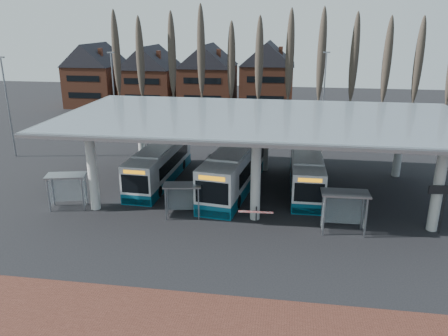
# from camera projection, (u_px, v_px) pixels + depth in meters

# --- Properties ---
(ground) EXTENTS (140.00, 140.00, 0.00)m
(ground) POSITION_uv_depth(u_px,v_px,m) (252.00, 234.00, 28.93)
(ground) COLOR black
(ground) RESTS_ON ground
(station_canopy) EXTENTS (32.00, 16.00, 6.34)m
(station_canopy) POSITION_uv_depth(u_px,v_px,m) (262.00, 124.00, 34.62)
(station_canopy) COLOR beige
(station_canopy) RESTS_ON ground
(poplar_row) EXTENTS (45.10, 1.10, 14.50)m
(poplar_row) POSITION_uv_depth(u_px,v_px,m) (275.00, 59.00, 57.06)
(poplar_row) COLOR #473D33
(poplar_row) RESTS_ON ground
(townhouse_row) EXTENTS (36.80, 10.30, 12.25)m
(townhouse_row) POSITION_uv_depth(u_px,v_px,m) (179.00, 70.00, 70.49)
(townhouse_row) COLOR brown
(townhouse_row) RESTS_ON ground
(lamp_post_a) EXTENTS (0.80, 0.16, 10.17)m
(lamp_post_a) POSITION_uv_depth(u_px,v_px,m) (114.00, 95.00, 50.37)
(lamp_post_a) COLOR slate
(lamp_post_a) RESTS_ON ground
(lamp_post_b) EXTENTS (0.80, 0.16, 10.17)m
(lamp_post_b) POSITION_uv_depth(u_px,v_px,m) (324.00, 94.00, 50.76)
(lamp_post_b) COLOR slate
(lamp_post_b) RESTS_ON ground
(lamp_post_d) EXTENTS (0.80, 0.16, 10.17)m
(lamp_post_d) POSITION_uv_depth(u_px,v_px,m) (8.00, 106.00, 44.00)
(lamp_post_d) COLOR slate
(lamp_post_d) RESTS_ON ground
(bus_0) EXTENTS (2.92, 11.62, 3.20)m
(bus_0) POSITION_uv_depth(u_px,v_px,m) (160.00, 164.00, 38.35)
(bus_0) COLOR silver
(bus_0) RESTS_ON ground
(bus_1) EXTENTS (4.52, 13.27, 3.62)m
(bus_1) POSITION_uv_depth(u_px,v_px,m) (236.00, 168.00, 36.65)
(bus_1) COLOR silver
(bus_1) RESTS_ON ground
(bus_2) EXTENTS (2.58, 11.50, 3.19)m
(bus_2) POSITION_uv_depth(u_px,v_px,m) (306.00, 170.00, 36.76)
(bus_2) COLOR silver
(bus_2) RESTS_ON ground
(shelter_0) EXTENTS (3.12, 2.06, 2.66)m
(shelter_0) POSITION_uv_depth(u_px,v_px,m) (67.00, 183.00, 32.61)
(shelter_0) COLOR gray
(shelter_0) RESTS_ON ground
(shelter_1) EXTENTS (2.87, 1.77, 2.49)m
(shelter_1) POSITION_uv_depth(u_px,v_px,m) (183.00, 193.00, 31.11)
(shelter_1) COLOR gray
(shelter_1) RESTS_ON ground
(shelter_2) EXTENTS (3.12, 1.61, 2.86)m
(shelter_2) POSITION_uv_depth(u_px,v_px,m) (344.00, 202.00, 28.74)
(shelter_2) COLOR gray
(shelter_2) RESTS_ON ground
(info_sign_0) EXTENTS (2.27, 0.40, 3.38)m
(info_sign_0) POSITION_uv_depth(u_px,v_px,m) (446.00, 194.00, 28.22)
(info_sign_0) COLOR black
(info_sign_0) RESTS_ON ground
(barrier) EXTENTS (2.39, 0.71, 1.20)m
(barrier) POSITION_uv_depth(u_px,v_px,m) (256.00, 213.00, 30.00)
(barrier) COLOR black
(barrier) RESTS_ON ground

